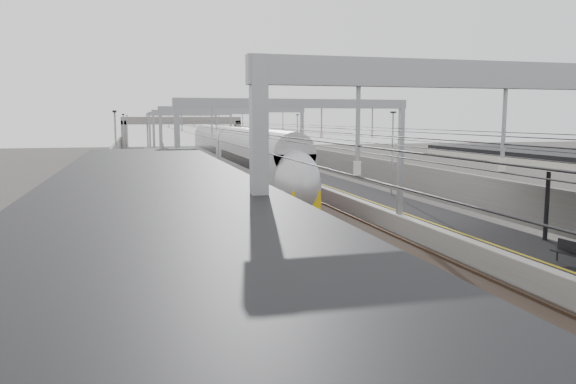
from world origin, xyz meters
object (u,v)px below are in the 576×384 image
train (237,161)px  signal_green (162,151)px  overbridge (182,125)px  bench (574,251)px

train → signal_green: train is taller
overbridge → bench: (7.62, -90.05, -3.78)m
train → overbridge: bearing=91.7°
overbridge → bench: bearing=-85.2°
train → bench: (6.12, -39.28, -0.70)m
bench → signal_green: (-12.82, 55.66, 0.89)m
overbridge → train: bearing=-88.3°
train → signal_green: bearing=112.2°
signal_green → overbridge: bearing=81.4°
overbridge → bench: 90.45m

